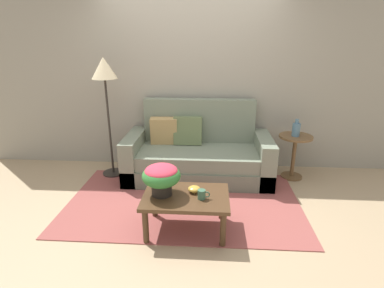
# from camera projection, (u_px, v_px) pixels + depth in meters

# --- Properties ---
(ground_plane) EXTENTS (14.00, 14.00, 0.00)m
(ground_plane) POSITION_uv_depth(u_px,v_px,m) (183.00, 207.00, 3.53)
(ground_plane) COLOR tan
(wall_back) EXTENTS (6.40, 0.12, 2.67)m
(wall_back) POSITION_uv_depth(u_px,v_px,m) (191.00, 78.00, 4.37)
(wall_back) COLOR gray
(wall_back) RESTS_ON ground
(area_rug) EXTENTS (2.76, 1.65, 0.01)m
(area_rug) POSITION_uv_depth(u_px,v_px,m) (184.00, 202.00, 3.64)
(area_rug) COLOR #994C47
(area_rug) RESTS_ON ground
(couch) EXTENTS (1.99, 0.89, 1.06)m
(couch) POSITION_uv_depth(u_px,v_px,m) (197.00, 155.00, 4.25)
(couch) COLOR #626B59
(couch) RESTS_ON ground
(coffee_table) EXTENTS (0.85, 0.58, 0.40)m
(coffee_table) POSITION_uv_depth(u_px,v_px,m) (186.00, 201.00, 3.00)
(coffee_table) COLOR #442D1B
(coffee_table) RESTS_ON ground
(side_table) EXTENTS (0.45, 0.45, 0.62)m
(side_table) POSITION_uv_depth(u_px,v_px,m) (294.00, 149.00, 4.16)
(side_table) COLOR brown
(side_table) RESTS_ON ground
(floor_lamp) EXTENTS (0.33, 0.33, 1.65)m
(floor_lamp) POSITION_uv_depth(u_px,v_px,m) (105.00, 79.00, 3.95)
(floor_lamp) COLOR #2D2823
(floor_lamp) RESTS_ON ground
(potted_plant) EXTENTS (0.38, 0.38, 0.31)m
(potted_plant) POSITION_uv_depth(u_px,v_px,m) (161.00, 176.00, 2.93)
(potted_plant) COLOR black
(potted_plant) RESTS_ON coffee_table
(coffee_mug) EXTENTS (0.12, 0.08, 0.09)m
(coffee_mug) POSITION_uv_depth(u_px,v_px,m) (202.00, 194.00, 2.90)
(coffee_mug) COLOR #3D664C
(coffee_mug) RESTS_ON coffee_table
(snack_bowl) EXTENTS (0.13, 0.13, 0.07)m
(snack_bowl) POSITION_uv_depth(u_px,v_px,m) (194.00, 189.00, 3.02)
(snack_bowl) COLOR gold
(snack_bowl) RESTS_ON coffee_table
(table_vase) EXTENTS (0.11, 0.11, 0.24)m
(table_vase) POSITION_uv_depth(u_px,v_px,m) (296.00, 129.00, 4.05)
(table_vase) COLOR slate
(table_vase) RESTS_ON side_table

